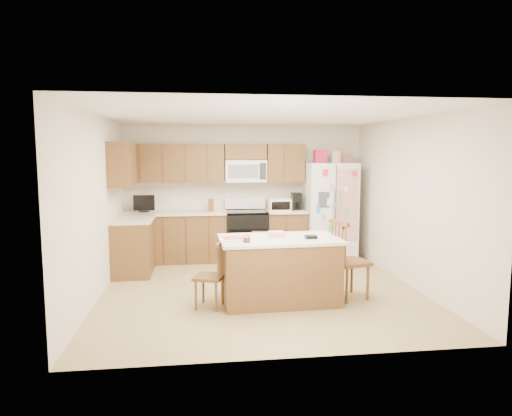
{
  "coord_description": "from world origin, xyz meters",
  "views": [
    {
      "loc": [
        -0.88,
        -6.39,
        1.97
      ],
      "look_at": [
        -0.02,
        0.35,
        1.16
      ],
      "focal_mm": 32.0,
      "sensor_mm": 36.0,
      "label": 1
    }
  ],
  "objects": [
    {
      "name": "windsor_chair_back",
      "position": [
        0.07,
        0.15,
        0.41
      ],
      "size": [
        0.41,
        0.4,
        0.86
      ],
      "color": "brown",
      "rests_on": "ground"
    },
    {
      "name": "windsor_chair_left",
      "position": [
        -0.73,
        -0.66,
        0.41
      ],
      "size": [
        0.45,
        0.47,
        0.86
      ],
      "color": "brown",
      "rests_on": "ground"
    },
    {
      "name": "stove",
      "position": [
        0.0,
        1.94,
        0.47
      ],
      "size": [
        0.76,
        0.65,
        1.13
      ],
      "color": "black",
      "rests_on": "ground"
    },
    {
      "name": "island",
      "position": [
        0.18,
        -0.54,
        0.44
      ],
      "size": [
        1.61,
        0.98,
        0.96
      ],
      "color": "brown",
      "rests_on": "ground"
    },
    {
      "name": "room_shell",
      "position": [
        0.0,
        0.0,
        1.44
      ],
      "size": [
        4.6,
        4.6,
        2.52
      ],
      "color": "beige",
      "rests_on": "ground"
    },
    {
      "name": "refrigerator",
      "position": [
        1.57,
        1.87,
        0.92
      ],
      "size": [
        0.9,
        0.79,
        2.04
      ],
      "color": "white",
      "rests_on": "ground"
    },
    {
      "name": "ground",
      "position": [
        0.0,
        0.0,
        0.0
      ],
      "size": [
        4.5,
        4.5,
        0.0
      ],
      "primitive_type": "plane",
      "color": "tan",
      "rests_on": "ground"
    },
    {
      "name": "cabinetry",
      "position": [
        -0.98,
        1.79,
        0.91
      ],
      "size": [
        3.36,
        1.56,
        2.15
      ],
      "color": "brown",
      "rests_on": "ground"
    },
    {
      "name": "windsor_chair_right",
      "position": [
        1.13,
        -0.52,
        0.51
      ],
      "size": [
        0.55,
        0.57,
        1.08
      ],
      "color": "brown",
      "rests_on": "ground"
    }
  ]
}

